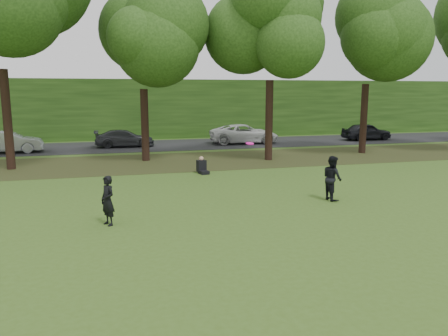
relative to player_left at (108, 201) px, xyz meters
name	(u,v)px	position (x,y,z in m)	size (l,w,h in m)	color
ground	(289,226)	(5.20, -1.54, -0.75)	(120.00, 120.00, 0.00)	#3A561A
leaf_litter	(199,161)	(5.20, 11.46, -0.75)	(60.00, 7.00, 0.01)	#3C2915
street	(178,145)	(5.20, 19.46, -0.74)	(70.00, 7.00, 0.02)	black
far_hedge	(166,109)	(5.20, 25.46, 1.75)	(70.00, 3.00, 5.00)	#1C3C11
player_left	(108,201)	(0.00, 0.00, 0.00)	(0.55, 0.36, 1.50)	black
player_right	(332,178)	(8.02, 1.07, 0.07)	(0.80, 0.62, 1.65)	black
parked_cars	(168,137)	(4.36, 18.57, -0.04)	(36.61, 3.56, 1.47)	black
frisbee	(250,143)	(4.67, 0.67, 1.50)	(0.30, 0.30, 0.07)	#FF15AA
seated_person	(202,167)	(4.51, 7.55, -0.44)	(0.54, 0.80, 0.83)	black
tree_line	(192,20)	(4.86, 11.39, 7.09)	(55.30, 7.90, 12.31)	black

